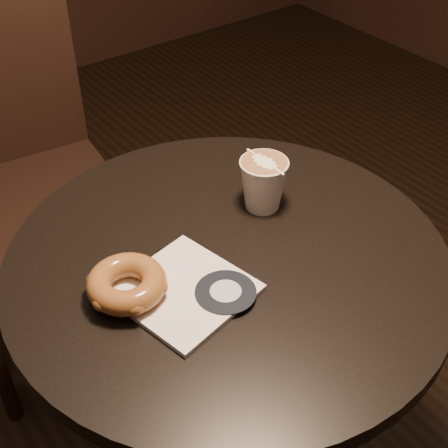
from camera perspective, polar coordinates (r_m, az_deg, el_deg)
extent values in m
cylinder|color=black|center=(0.99, 0.35, -3.46)|extent=(0.70, 0.70, 0.03)
cylinder|color=black|center=(1.26, 0.28, -15.66)|extent=(0.07, 0.07, 0.70)
cube|color=black|center=(1.57, -17.44, 1.72)|extent=(0.49, 0.49, 0.04)
cylinder|color=black|center=(1.62, -7.71, -6.60)|extent=(0.04, 0.04, 0.49)
cylinder|color=black|center=(1.89, -12.24, 0.56)|extent=(0.04, 0.04, 0.49)
cube|color=white|center=(0.92, -3.67, -6.11)|extent=(0.20, 0.20, 0.01)
torus|color=brown|center=(0.90, -8.89, -5.40)|extent=(0.12, 0.12, 0.04)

